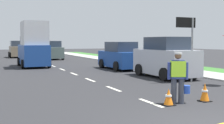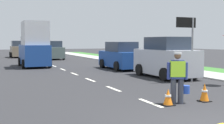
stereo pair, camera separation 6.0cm
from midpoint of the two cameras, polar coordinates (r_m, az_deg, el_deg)
The scene contains 13 objects.
ground_plane at distance 26.61m, azimuth -13.39°, elevation -0.26°, with size 96.00×96.00×0.00m, color #28282B.
sidewalk_right at distance 19.39m, azimuth 14.56°, elevation -1.91°, with size 2.40×72.00×0.14m, color #9E9E99.
grass_verge_right at distance 20.97m, azimuth 19.71°, elevation -1.57°, with size 2.40×72.00×0.06m, color #38722D.
lane_center_line at distance 30.74m, azimuth -14.82°, elevation 0.31°, with size 0.14×46.40×0.01m.
road_worker at distance 9.33m, azimuth 13.18°, elevation -2.62°, with size 0.75×0.45×1.67m.
lane_direction_sign at distance 14.42m, azimuth 15.14°, elevation 5.59°, with size 1.16×0.11×3.20m.
traffic_cone_near at distance 9.11m, azimuth 11.24°, elevation -7.01°, with size 0.36×0.36×0.53m.
traffic_cone_far at distance 9.99m, azimuth 18.19°, elevation -5.87°, with size 0.36×0.36×0.63m.
delivery_truck at distance 23.04m, azimuth -15.75°, elevation 3.03°, with size 2.16×4.60×3.54m.
car_parked_far at distance 20.45m, azimuth 1.59°, elevation 1.14°, with size 2.04×4.31×1.99m.
car_parked_curbside at distance 16.05m, azimuth 10.68°, elevation 0.69°, with size 2.10×4.17×2.26m.
car_outgoing_far at distance 32.48m, azimuth -12.01°, elevation 2.25°, with size 1.88×4.30×2.07m.
car_oncoming_third at distance 37.33m, azimuth -18.78°, elevation 2.38°, with size 1.98×3.91×2.10m.
Camera 1 is at (-4.84, -5.08, 2.02)m, focal length 44.95 mm.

